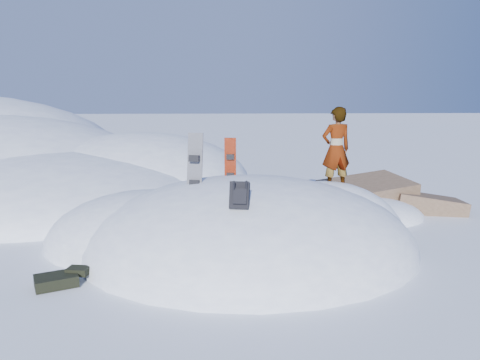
{
  "coord_description": "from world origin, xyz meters",
  "views": [
    {
      "loc": [
        -0.63,
        -9.44,
        3.28
      ],
      "look_at": [
        -0.17,
        0.3,
        1.42
      ],
      "focal_mm": 35.0,
      "sensor_mm": 36.0,
      "label": 1
    }
  ],
  "objects_px": {
    "snowboard_dark": "(195,173)",
    "person": "(336,149)",
    "backpack": "(240,196)",
    "snowboard_red": "(230,168)"
  },
  "relations": [
    {
      "from": "snowboard_dark",
      "to": "person",
      "type": "distance_m",
      "value": 3.38
    },
    {
      "from": "snowboard_dark",
      "to": "backpack",
      "type": "distance_m",
      "value": 1.78
    },
    {
      "from": "person",
      "to": "snowboard_red",
      "type": "bearing_deg",
      "value": -7.6
    },
    {
      "from": "snowboard_red",
      "to": "person",
      "type": "bearing_deg",
      "value": 13.76
    },
    {
      "from": "backpack",
      "to": "person",
      "type": "xyz_separation_m",
      "value": [
        2.33,
        2.62,
        0.48
      ]
    },
    {
      "from": "snowboard_dark",
      "to": "backpack",
      "type": "relative_size",
      "value": 2.99
    },
    {
      "from": "backpack",
      "to": "person",
      "type": "bearing_deg",
      "value": 57.39
    },
    {
      "from": "backpack",
      "to": "snowboard_dark",
      "type": "bearing_deg",
      "value": 127.87
    },
    {
      "from": "snowboard_red",
      "to": "backpack",
      "type": "height_order",
      "value": "snowboard_red"
    },
    {
      "from": "backpack",
      "to": "person",
      "type": "distance_m",
      "value": 3.54
    }
  ]
}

